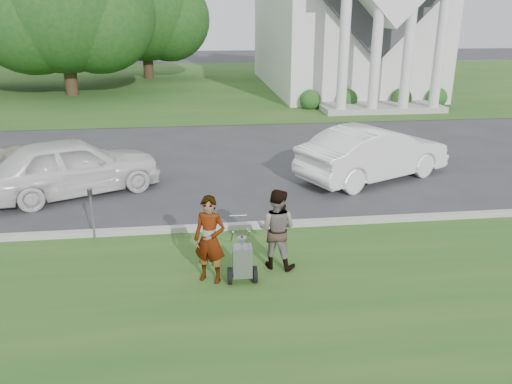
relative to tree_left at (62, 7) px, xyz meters
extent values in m
plane|color=#333335|center=(8.01, -21.99, -5.11)|extent=(120.00, 120.00, 0.00)
cube|color=#22531C|center=(8.01, -24.99, -5.11)|extent=(80.00, 7.00, 0.01)
cube|color=#22531C|center=(8.01, 5.01, -5.11)|extent=(80.00, 30.00, 0.01)
cube|color=#9E9E93|center=(8.01, -21.44, -5.04)|extent=(80.00, 0.18, 0.15)
cube|color=white|center=(17.01, 2.01, -1.61)|extent=(9.00, 16.00, 7.00)
cube|color=#9E9E93|center=(17.01, -7.19, -4.96)|extent=(6.20, 2.60, 0.30)
cylinder|color=white|center=(14.61, -8.19, -2.11)|extent=(0.50, 0.50, 6.00)
cylinder|color=white|center=(16.21, -8.19, -2.11)|extent=(0.50, 0.50, 6.00)
cylinder|color=white|center=(17.81, -8.19, -2.11)|extent=(0.50, 0.50, 6.00)
cylinder|color=white|center=(19.41, -8.19, -2.11)|extent=(0.50, 0.50, 6.00)
sphere|color=#1E4C19|center=(13.51, -6.29, -4.66)|extent=(1.10, 1.10, 1.10)
sphere|color=#1E4C19|center=(15.51, -6.29, -4.66)|extent=(1.10, 1.10, 1.10)
sphere|color=#1E4C19|center=(18.51, -6.29, -4.66)|extent=(1.10, 1.10, 1.10)
sphere|color=#1E4C19|center=(20.51, -6.29, -4.66)|extent=(1.10, 1.10, 1.10)
cylinder|color=#332316|center=(0.01, 0.01, -3.51)|extent=(0.76, 0.76, 3.20)
sphere|color=#164A19|center=(1.90, 0.31, -0.44)|extent=(6.89, 6.89, 6.89)
sphere|color=#164A19|center=(-1.67, -0.29, -0.23)|extent=(7.22, 7.22, 7.22)
sphere|color=#164A19|center=(-3.92, 3.31, 0.10)|extent=(7.54, 7.54, 7.54)
cylinder|color=#332316|center=(4.01, 8.01, -3.61)|extent=(0.76, 0.76, 3.00)
sphere|color=#164A19|center=(4.01, 8.01, -0.02)|extent=(7.60, 7.60, 7.60)
sphere|color=#164A19|center=(5.72, 8.31, -0.78)|extent=(6.23, 6.23, 6.23)
sphere|color=#164A19|center=(2.49, 7.71, -0.59)|extent=(6.54, 6.54, 6.54)
cylinder|color=black|center=(8.02, -23.88, -4.95)|extent=(0.08, 0.32, 0.32)
cylinder|color=black|center=(8.49, -23.89, -4.95)|extent=(0.08, 0.32, 0.32)
cylinder|color=#2D2D33|center=(8.26, -23.88, -4.95)|extent=(0.54, 0.04, 0.04)
cube|color=gray|center=(8.26, -23.88, -4.66)|extent=(0.36, 0.29, 0.59)
cone|color=gray|center=(8.26, -23.88, -4.26)|extent=(0.18, 0.18, 0.17)
cylinder|color=#2D2D33|center=(8.26, -23.88, -4.18)|extent=(0.04, 0.04, 0.06)
cylinder|color=gray|center=(8.11, -23.37, -4.39)|extent=(0.04, 0.79, 0.56)
cylinder|color=gray|center=(8.41, -23.37, -4.39)|extent=(0.04, 0.79, 0.56)
cylinder|color=gray|center=(8.26, -22.98, -4.12)|extent=(0.34, 0.03, 0.03)
imported|color=#999999|center=(7.68, -23.73, -4.27)|extent=(0.72, 0.61, 1.67)
imported|color=#999999|center=(8.98, -23.33, -4.30)|extent=(0.97, 0.88, 1.61)
cylinder|color=gray|center=(5.22, -21.82, -4.55)|extent=(0.04, 0.04, 1.11)
cube|color=#2D2D33|center=(5.22, -21.82, -3.93)|extent=(0.09, 0.06, 0.17)
cylinder|color=gray|center=(5.22, -21.82, -3.84)|extent=(0.08, 0.08, 0.03)
imported|color=white|center=(4.10, -18.43, -4.31)|extent=(5.04, 3.67, 1.59)
imported|color=white|center=(12.78, -18.11, -4.31)|extent=(5.12, 3.61, 1.60)
camera|label=1|loc=(7.52, -32.06, -0.36)|focal=35.00mm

